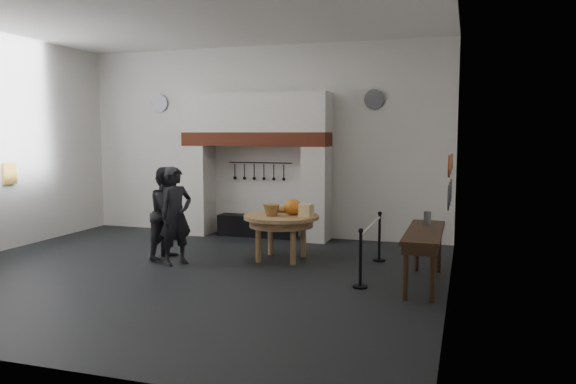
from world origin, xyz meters
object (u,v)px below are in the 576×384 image
(visitor_near, at_px, (176,216))
(barrier_post_near, at_px, (360,260))
(iron_range, at_px, (257,226))
(side_table, at_px, (424,232))
(work_table, at_px, (281,217))
(barrier_post_far, at_px, (379,238))
(visitor_far, at_px, (168,213))

(visitor_near, bearing_deg, barrier_post_near, -69.17)
(iron_range, distance_m, side_table, 5.25)
(work_table, bearing_deg, visitor_near, -151.22)
(side_table, relative_size, barrier_post_far, 2.44)
(iron_range, height_order, barrier_post_far, barrier_post_far)
(visitor_near, relative_size, barrier_post_near, 2.04)
(iron_range, xyz_separation_m, work_table, (1.32, -2.16, 0.59))
(work_table, distance_m, visitor_far, 2.23)
(iron_range, relative_size, visitor_far, 1.06)
(visitor_near, height_order, barrier_post_far, visitor_near)
(work_table, distance_m, barrier_post_far, 1.93)
(visitor_far, bearing_deg, work_table, -69.31)
(visitor_near, height_order, side_table, visitor_near)
(barrier_post_far, bearing_deg, visitor_near, -158.08)
(barrier_post_near, distance_m, barrier_post_far, 2.00)
(work_table, xyz_separation_m, barrier_post_far, (1.83, 0.48, -0.39))
(work_table, height_order, barrier_post_far, barrier_post_far)
(barrier_post_near, bearing_deg, visitor_far, 166.50)
(visitor_far, distance_m, barrier_post_far, 4.14)
(work_table, xyz_separation_m, side_table, (2.78, -1.05, 0.03))
(iron_range, relative_size, side_table, 0.86)
(work_table, relative_size, barrier_post_far, 1.62)
(visitor_far, relative_size, barrier_post_near, 2.00)
(side_table, bearing_deg, barrier_post_far, 121.70)
(iron_range, xyz_separation_m, barrier_post_far, (3.15, -1.68, 0.20))
(iron_range, xyz_separation_m, side_table, (4.10, -3.21, 0.62))
(side_table, bearing_deg, visitor_far, 174.35)
(visitor_far, bearing_deg, barrier_post_far, -69.32)
(side_table, bearing_deg, visitor_near, 178.89)
(iron_range, bearing_deg, side_table, -38.09)
(work_table, relative_size, visitor_far, 0.81)
(iron_range, distance_m, visitor_far, 2.92)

